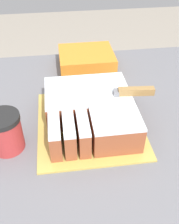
{
  "coord_description": "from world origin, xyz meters",
  "views": [
    {
      "loc": [
        -0.09,
        -0.56,
        1.51
      ],
      "look_at": [
        -0.01,
        0.05,
        1.0
      ],
      "focal_mm": 42.0,
      "sensor_mm": 36.0,
      "label": 1
    }
  ],
  "objects_px": {
    "knife": "(126,92)",
    "storage_box": "(86,60)",
    "cake": "(91,111)",
    "coffee_cup": "(5,132)",
    "cake_board": "(90,123)"
  },
  "relations": [
    {
      "from": "cake",
      "to": "storage_box",
      "type": "xyz_separation_m",
      "value": [
        0.03,
        0.35,
        -0.01
      ]
    },
    {
      "from": "cake_board",
      "to": "storage_box",
      "type": "xyz_separation_m",
      "value": [
        0.04,
        0.36,
        0.03
      ]
    },
    {
      "from": "cake_board",
      "to": "coffee_cup",
      "type": "distance_m",
      "value": 0.26
    },
    {
      "from": "knife",
      "to": "storage_box",
      "type": "height_order",
      "value": "knife"
    },
    {
      "from": "cake_board",
      "to": "coffee_cup",
      "type": "xyz_separation_m",
      "value": [
        -0.24,
        -0.07,
        0.06
      ]
    },
    {
      "from": "cake",
      "to": "knife",
      "type": "height_order",
      "value": "knife"
    },
    {
      "from": "cake_board",
      "to": "knife",
      "type": "xyz_separation_m",
      "value": [
        0.11,
        0.02,
        0.1
      ]
    },
    {
      "from": "cake",
      "to": "coffee_cup",
      "type": "height_order",
      "value": "coffee_cup"
    },
    {
      "from": "cake",
      "to": "coffee_cup",
      "type": "distance_m",
      "value": 0.26
    },
    {
      "from": "cake_board",
      "to": "storage_box",
      "type": "height_order",
      "value": "storage_box"
    },
    {
      "from": "knife",
      "to": "cake",
      "type": "bearing_deg",
      "value": 10.91
    },
    {
      "from": "cake_board",
      "to": "knife",
      "type": "height_order",
      "value": "knife"
    },
    {
      "from": "knife",
      "to": "cake_board",
      "type": "bearing_deg",
      "value": 13.01
    },
    {
      "from": "cake_board",
      "to": "cake",
      "type": "distance_m",
      "value": 0.05
    },
    {
      "from": "cake",
      "to": "coffee_cup",
      "type": "relative_size",
      "value": 2.55
    }
  ]
}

